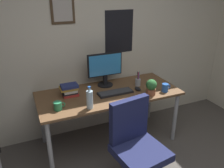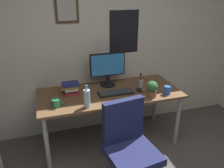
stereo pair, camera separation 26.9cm
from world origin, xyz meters
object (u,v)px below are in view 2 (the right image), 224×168
Objects in this scene: coffee_mug_near at (167,90)px; potted_plant at (152,88)px; coffee_mug_far at (56,103)px; keyboard at (116,93)px; book_stack_left at (70,88)px; office_chair at (129,144)px; pen_cup at (141,83)px; monitor at (108,68)px; computer_mouse at (139,90)px; water_bottle at (87,98)px.

coffee_mug_near is 0.21m from potted_plant.
keyboard is at bearing 9.58° from coffee_mug_far.
book_stack_left is (-0.52, 0.17, 0.06)m from keyboard.
office_chair reaches higher than pen_cup.
monitor reaches higher than book_stack_left.
computer_mouse is 0.55× the size of pen_cup.
monitor is (0.08, 1.00, 0.44)m from office_chair.
monitor is at bearing 154.97° from pen_cup.
office_chair reaches higher than keyboard.
computer_mouse is 0.94× the size of coffee_mug_near.
pen_cup reaches higher than coffee_mug_near.
potted_plant is at bearing -65.34° from computer_mouse.
water_bottle is 1.26× the size of pen_cup.
monitor is at bearing 30.08° from coffee_mug_far.
monitor is at bearing 94.36° from keyboard.
water_bottle is (-0.38, -0.51, -0.13)m from monitor.
potted_plant is 0.30m from pen_cup.
monitor is 0.64m from potted_plant.
coffee_mug_near is at bearing -3.11° from coffee_mug_far.
book_stack_left is (-1.11, 0.36, 0.02)m from coffee_mug_near.
computer_mouse is 0.34m from coffee_mug_near.
water_bottle reaches higher than pen_cup.
coffee_mug_far is 1.10m from potted_plant.
office_chair is at bearing -58.86° from water_bottle.
monitor reaches higher than potted_plant.
office_chair is 0.90m from coffee_mug_near.
water_bottle is (-0.40, -0.22, 0.09)m from keyboard.
book_stack_left reaches higher than coffee_mug_near.
coffee_mug_far reaches higher than computer_mouse.
keyboard is 3.43× the size of coffee_mug_far.
keyboard is 0.44m from potted_plant.
monitor is 0.47m from pen_cup.
pen_cup is 0.96× the size of book_stack_left.
office_chair is at bearing -94.47° from monitor.
monitor is 0.64m from water_bottle.
coffee_mug_near is at bearing 37.26° from office_chair.
keyboard is at bearing -17.57° from book_stack_left.
pen_cup reaches higher than keyboard.
book_stack_left is (0.19, 0.29, 0.03)m from coffee_mug_far.
pen_cup is (0.39, -0.18, -0.19)m from monitor.
computer_mouse is (0.40, 0.70, 0.21)m from office_chair.
water_bottle is 1.21× the size of book_stack_left.
book_stack_left is (-0.82, 0.19, 0.06)m from computer_mouse.
monitor is 3.67× the size of coffee_mug_far.
potted_plant is (-0.21, -0.00, 0.05)m from coffee_mug_near.
book_stack_left is at bearing -166.94° from monitor.
book_stack_left is (-0.50, -0.12, -0.16)m from monitor.
water_bottle reaches higher than coffee_mug_near.
keyboard is at bearing -164.73° from pen_cup.
coffee_mug_near is (0.69, 0.52, 0.25)m from office_chair.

